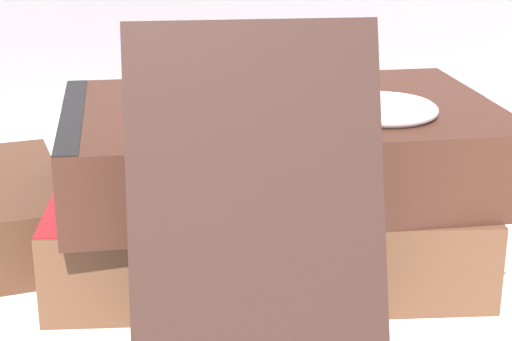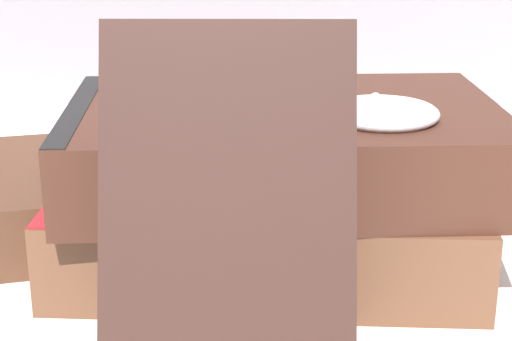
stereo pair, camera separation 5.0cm
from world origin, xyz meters
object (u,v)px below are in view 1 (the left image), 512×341
at_px(pocket_watch, 382,109).
at_px(reading_glasses, 134,165).
at_px(book_leaning_front, 256,226).
at_px(book_flat_top, 271,145).
at_px(book_flat_bottom, 253,215).

relative_size(pocket_watch, reading_glasses, 0.66).
bearing_deg(book_leaning_front, book_flat_top, 80.04).
bearing_deg(book_flat_bottom, book_flat_top, -57.60).
bearing_deg(book_leaning_front, book_flat_bottom, 84.75).
height_order(book_leaning_front, reading_glasses, book_leaning_front).
relative_size(book_flat_bottom, book_flat_top, 0.98).
distance_m(pocket_watch, reading_glasses, 0.27).
xyz_separation_m(book_flat_bottom, pocket_watch, (0.06, -0.04, 0.07)).
height_order(book_flat_top, reading_glasses, book_flat_top).
distance_m(book_flat_bottom, pocket_watch, 0.11).
bearing_deg(reading_glasses, book_flat_bottom, -79.25).
height_order(book_flat_bottom, reading_glasses, book_flat_bottom).
bearing_deg(book_flat_bottom, pocket_watch, -29.29).
bearing_deg(book_flat_top, book_leaning_front, -102.91).
xyz_separation_m(book_flat_bottom, book_flat_top, (0.01, -0.02, 0.05)).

